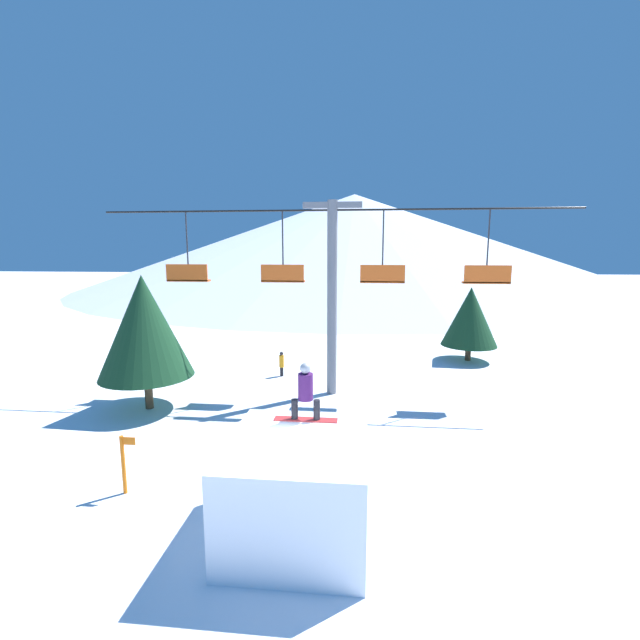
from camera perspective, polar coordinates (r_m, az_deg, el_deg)
ground_plane at (r=10.13m, az=-6.46°, el=-27.78°), size 220.00×220.00×0.00m
mountain_ridge at (r=74.78m, az=4.55°, el=10.46°), size 88.09×88.09×15.52m
snow_ramp at (r=9.83m, az=-2.96°, el=-21.38°), size 2.92×3.24×2.17m
snowboarder at (r=10.03m, az=-1.94°, el=-9.49°), size 1.49×0.35×1.38m
chairlift at (r=17.79m, az=1.62°, el=5.01°), size 19.38×0.44×8.11m
pine_tree_near at (r=17.53m, az=-22.38°, el=-0.80°), size 3.52×3.52×5.21m
pine_tree_far at (r=25.03m, az=19.38°, el=0.43°), size 3.04×3.04×4.12m
trail_marker at (r=12.34m, az=-24.69°, el=-16.91°), size 0.41×0.10×1.53m
distant_skier at (r=21.09m, az=-5.15°, el=-5.71°), size 0.24×0.24×1.23m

